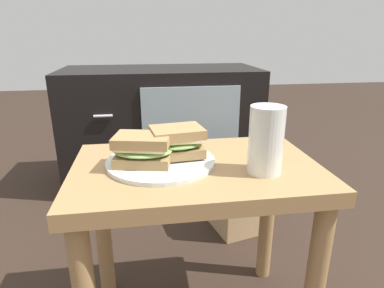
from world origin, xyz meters
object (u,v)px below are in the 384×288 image
(tv_cabinet, at_px, (162,125))
(beer_glass, at_px, (266,141))
(paper_bag, at_px, (240,191))
(sandwich_back, at_px, (177,141))
(plate, at_px, (161,161))
(sandwich_front, at_px, (143,149))

(tv_cabinet, height_order, beer_glass, beer_glass)
(beer_glass, relative_size, paper_bag, 0.44)
(sandwich_back, bearing_deg, paper_bag, 53.66)
(beer_glass, bearing_deg, tv_cabinet, 99.02)
(sandwich_back, height_order, beer_glass, beer_glass)
(tv_cabinet, bearing_deg, paper_bag, -63.05)
(tv_cabinet, bearing_deg, plate, -93.49)
(plate, xyz_separation_m, beer_glass, (0.22, -0.08, 0.06))
(tv_cabinet, relative_size, sandwich_front, 6.63)
(sandwich_front, relative_size, sandwich_back, 1.07)
(sandwich_back, height_order, paper_bag, sandwich_back)
(sandwich_back, bearing_deg, sandwich_front, -160.99)
(plate, height_order, sandwich_front, sandwich_front)
(beer_glass, bearing_deg, sandwich_front, 165.20)
(plate, distance_m, sandwich_back, 0.06)
(sandwich_back, relative_size, paper_bag, 0.41)
(tv_cabinet, height_order, paper_bag, tv_cabinet)
(sandwich_front, bearing_deg, tv_cabinet, 84.18)
(tv_cabinet, bearing_deg, sandwich_front, -95.82)
(tv_cabinet, xyz_separation_m, sandwich_front, (-0.10, -0.94, 0.21))
(paper_bag, bearing_deg, tv_cabinet, 116.95)
(plate, xyz_separation_m, sandwich_back, (0.04, 0.01, 0.04))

